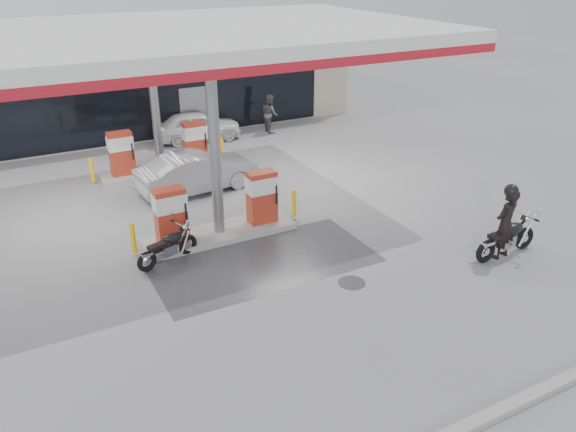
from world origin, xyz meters
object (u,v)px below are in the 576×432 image
Objects in this scene: main_motorcycle at (507,239)px; attendant at (270,114)px; pump_island_far at (160,155)px; pump_island_near at (219,214)px; sedan_white at (197,126)px; parked_motorcycle at (168,248)px; biker_main at (505,224)px; hatchback_silver at (198,172)px.

main_motorcycle is 13.58m from attendant.
pump_island_near is at bearing -90.00° from pump_island_far.
attendant is (6.00, 8.80, 0.17)m from pump_island_near.
attendant is (3.38, -0.40, 0.23)m from sedan_white.
main_motorcycle is at bearing -173.39° from attendant.
pump_island_far is 2.79× the size of parked_motorcycle.
main_motorcycle is at bearing -58.65° from pump_island_far.
pump_island_near is 8.11m from main_motorcycle.
pump_island_near is 1.00× the size of pump_island_far.
biker_main reaches higher than parked_motorcycle.
hatchback_silver is at bearing 43.59° from parked_motorcycle.
biker_main is at bearing -59.45° from pump_island_far.
parked_motorcycle is 12.34m from attendant.
biker_main is at bearing -43.78° from parked_motorcycle.
pump_island_near and pump_island_far have the same top height.
attendant is (-0.56, 13.56, 0.37)m from main_motorcycle.
parked_motorcycle is (-8.32, 3.98, -0.07)m from main_motorcycle.
hatchback_silver is (-5.35, -5.20, -0.18)m from attendant.
hatchback_silver is at bearing -67.28° from biker_main.
parked_motorcycle is at bearing -37.74° from biker_main.
hatchback_silver is (0.65, 3.60, -0.01)m from pump_island_near.
main_motorcycle is at bearing 171.99° from biker_main.
biker_main is 14.47m from sedan_white.
hatchback_silver is at bearing 79.79° from pump_island_near.
attendant reaches higher than parked_motorcycle.
attendant is at bearing 25.02° from pump_island_far.
biker_main is 0.47× the size of hatchback_silver.
parked_motorcycle is 0.48× the size of sedan_white.
attendant reaches higher than sedan_white.
main_motorcycle is 1.26× the size of attendant.
main_motorcycle is 0.58× the size of sedan_white.
pump_island_near is 6.00m from pump_island_far.
attendant is at bearing 55.71° from pump_island_near.
hatchback_silver is (0.65, -2.40, -0.01)m from pump_island_far.
pump_island_far is at bearing 90.00° from pump_island_near.
parked_motorcycle is at bearing 152.10° from main_motorcycle.
sedan_white is at bearing -86.58° from biker_main.
biker_main reaches higher than hatchback_silver.
sedan_white is 3.41m from attendant.
attendant is at bearing -51.84° from hatchback_silver.
sedan_white is at bearing 50.72° from pump_island_far.
main_motorcycle is (6.56, -10.76, -0.21)m from pump_island_far.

